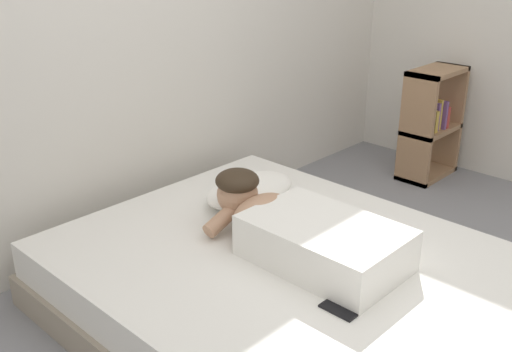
# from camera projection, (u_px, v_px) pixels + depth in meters

# --- Properties ---
(back_wall) EXTENTS (4.37, 0.12, 2.50)m
(back_wall) POSITION_uv_depth(u_px,v_px,m) (120.00, 4.00, 2.91)
(back_wall) COLOR silver
(back_wall) RESTS_ON ground
(bed) EXTENTS (1.57, 1.99, 0.32)m
(bed) POSITION_uv_depth(u_px,v_px,m) (290.00, 289.00, 2.55)
(bed) COLOR gray
(bed) RESTS_ON ground
(pillow) EXTENTS (0.52, 0.32, 0.11)m
(pillow) POSITION_uv_depth(u_px,v_px,m) (250.00, 190.00, 2.99)
(pillow) COLOR white
(pillow) RESTS_ON bed
(person_lying) EXTENTS (0.43, 0.92, 0.27)m
(person_lying) POSITION_uv_depth(u_px,v_px,m) (298.00, 229.00, 2.49)
(person_lying) COLOR white
(person_lying) RESTS_ON bed
(coffee_cup) EXTENTS (0.12, 0.09, 0.07)m
(coffee_cup) POSITION_uv_depth(u_px,v_px,m) (249.00, 196.00, 2.96)
(coffee_cup) COLOR #D84C47
(coffee_cup) RESTS_ON bed
(cell_phone) EXTENTS (0.07, 0.14, 0.01)m
(cell_phone) POSITION_uv_depth(u_px,v_px,m) (339.00, 310.00, 2.13)
(cell_phone) COLOR black
(cell_phone) RESTS_ON bed
(bookshelf) EXTENTS (0.45, 0.24, 0.75)m
(bookshelf) POSITION_uv_depth(u_px,v_px,m) (431.00, 123.00, 4.00)
(bookshelf) COLOR #997251
(bookshelf) RESTS_ON ground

